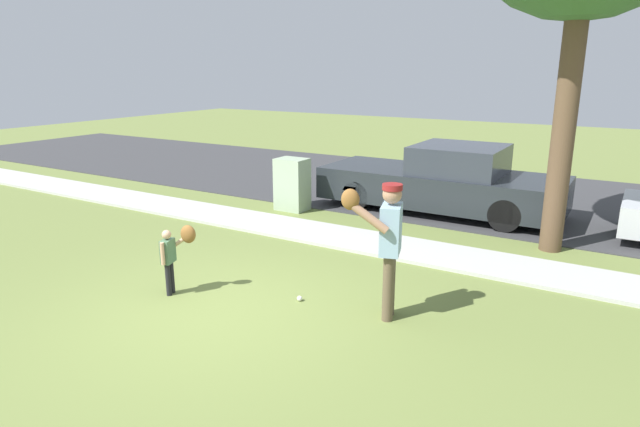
{
  "coord_description": "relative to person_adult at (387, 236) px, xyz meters",
  "views": [
    {
      "loc": [
        4.51,
        -4.83,
        3.1
      ],
      "look_at": [
        0.53,
        1.78,
        1.0
      ],
      "focal_mm": 30.27,
      "sensor_mm": 36.0,
      "label": 1
    }
  ],
  "objects": [
    {
      "name": "person_adult",
      "position": [
        0.0,
        0.0,
        0.0
      ],
      "size": [
        0.67,
        0.78,
        1.75
      ],
      "rotation": [
        0.0,
        0.0,
        -2.84
      ],
      "color": "brown",
      "rests_on": "ground"
    },
    {
      "name": "ground_plane",
      "position": [
        -1.96,
        2.49,
        -1.09
      ],
      "size": [
        48.0,
        48.0,
        0.0
      ],
      "primitive_type": "plane",
      "color": "olive"
    },
    {
      "name": "sidewalk_strip",
      "position": [
        -1.96,
        2.59,
        -1.06
      ],
      "size": [
        36.0,
        1.2,
        0.06
      ],
      "primitive_type": "cube",
      "color": "#B2B2AD",
      "rests_on": "ground"
    },
    {
      "name": "person_child",
      "position": [
        -2.83,
        -0.82,
        -0.44
      ],
      "size": [
        0.42,
        0.47,
        0.99
      ],
      "rotation": [
        0.0,
        0.0,
        0.3
      ],
      "color": "black",
      "rests_on": "ground"
    },
    {
      "name": "road_surface",
      "position": [
        -1.96,
        7.59,
        -1.08
      ],
      "size": [
        36.0,
        6.8,
        0.02
      ],
      "primitive_type": "cube",
      "color": "#38383A",
      "rests_on": "ground"
    },
    {
      "name": "utility_cabinet",
      "position": [
        -4.04,
        3.89,
        -0.51
      ],
      "size": [
        0.68,
        0.52,
        1.16
      ],
      "primitive_type": "cube",
      "color": "#9EB293",
      "rests_on": "ground"
    },
    {
      "name": "baseball",
      "position": [
        -1.21,
        -0.15,
        -1.05
      ],
      "size": [
        0.07,
        0.07,
        0.07
      ],
      "primitive_type": "sphere",
      "color": "white",
      "rests_on": "ground"
    },
    {
      "name": "parked_pickup_dark",
      "position": [
        -1.09,
        5.45,
        -0.42
      ],
      "size": [
        5.2,
        1.95,
        1.48
      ],
      "rotation": [
        0.0,
        0.0,
        3.14
      ],
      "color": "#23282D",
      "rests_on": "road_surface"
    }
  ]
}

